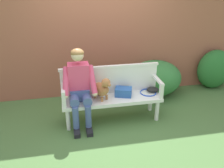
% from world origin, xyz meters
% --- Properties ---
extents(ground_plane, '(40.00, 40.00, 0.00)m').
position_xyz_m(ground_plane, '(0.00, 0.00, 0.00)').
color(ground_plane, '#4C753D').
extents(brick_garden_fence, '(8.00, 0.30, 2.68)m').
position_xyz_m(brick_garden_fence, '(0.00, 1.20, 1.34)').
color(brick_garden_fence, '#9E5642').
rests_on(brick_garden_fence, ground).
extents(hedge_bush_mid_left, '(0.78, 0.51, 0.87)m').
position_xyz_m(hedge_bush_mid_left, '(2.47, 0.87, 0.44)').
color(hedge_bush_mid_left, '#286B2D').
rests_on(hedge_bush_mid_left, ground).
extents(hedge_bush_mid_right, '(1.10, 0.93, 0.73)m').
position_xyz_m(hedge_bush_mid_right, '(1.07, 0.80, 0.37)').
color(hedge_bush_mid_right, '#337538').
rests_on(hedge_bush_mid_right, ground).
extents(garden_bench, '(1.69, 0.47, 0.43)m').
position_xyz_m(garden_bench, '(0.00, 0.00, 0.37)').
color(garden_bench, white).
rests_on(garden_bench, ground).
extents(bench_backrest, '(1.73, 0.06, 0.50)m').
position_xyz_m(bench_backrest, '(0.00, 0.21, 0.69)').
color(bench_backrest, white).
rests_on(bench_backrest, garden_bench).
extents(bench_armrest_left_end, '(0.06, 0.47, 0.28)m').
position_xyz_m(bench_armrest_left_end, '(-0.80, -0.08, 0.63)').
color(bench_armrest_left_end, white).
rests_on(bench_armrest_left_end, garden_bench).
extents(bench_armrest_right_end, '(0.06, 0.47, 0.28)m').
position_xyz_m(bench_armrest_right_end, '(0.80, -0.08, 0.63)').
color(bench_armrest_right_end, white).
rests_on(bench_armrest_right_end, garden_bench).
extents(person_seated, '(0.56, 0.64, 1.30)m').
position_xyz_m(person_seated, '(-0.54, -0.01, 0.71)').
color(person_seated, black).
rests_on(person_seated, ground).
extents(dog_on_bench, '(0.32, 0.39, 0.41)m').
position_xyz_m(dog_on_bench, '(-0.17, -0.04, 0.64)').
color(dog_on_bench, '#AD7042').
rests_on(dog_on_bench, garden_bench).
extents(tennis_racket, '(0.33, 0.58, 0.03)m').
position_xyz_m(tennis_racket, '(0.66, 0.06, 0.44)').
color(tennis_racket, blue).
rests_on(tennis_racket, garden_bench).
extents(baseball_glove, '(0.25, 0.21, 0.09)m').
position_xyz_m(baseball_glove, '(0.75, 0.07, 0.48)').
color(baseball_glove, black).
rests_on(baseball_glove, garden_bench).
extents(sports_bag, '(0.33, 0.28, 0.14)m').
position_xyz_m(sports_bag, '(0.21, 0.03, 0.50)').
color(sports_bag, '#2856A3').
rests_on(sports_bag, garden_bench).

